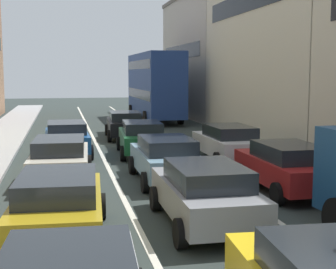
{
  "coord_description": "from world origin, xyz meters",
  "views": [
    {
      "loc": [
        -3.37,
        -3.65,
        3.59
      ],
      "look_at": [
        0.0,
        12.0,
        1.6
      ],
      "focal_mm": 52.83,
      "sensor_mm": 36.0,
      "label": 1
    }
  ],
  "objects": [
    {
      "name": "sedan_right_lane_behind_truck",
      "position": [
        3.25,
        9.99,
        0.8
      ],
      "size": [
        2.08,
        4.31,
        1.49
      ],
      "rotation": [
        0.0,
        0.0,
        1.57
      ],
      "color": "#A51E1E",
      "rests_on": "ground"
    },
    {
      "name": "bus_mid_queue_primary",
      "position": [
        3.54,
        33.27,
        2.83
      ],
      "size": [
        2.86,
        10.52,
        5.06
      ],
      "rotation": [
        0.0,
        0.0,
        1.58
      ],
      "color": "navy",
      "rests_on": "ground"
    },
    {
      "name": "lane_stripe_right",
      "position": [
        1.7,
        20.0,
        0.01
      ],
      "size": [
        0.16,
        60.0,
        0.01
      ],
      "primitive_type": "cube",
      "color": "silver",
      "rests_on": "ground"
    },
    {
      "name": "wagon_left_lane_second",
      "position": [
        -3.49,
        6.91,
        0.8
      ],
      "size": [
        2.28,
        4.4,
        1.49
      ],
      "rotation": [
        0.0,
        0.0,
        1.51
      ],
      "color": "#B29319",
      "rests_on": "ground"
    },
    {
      "name": "sedan_left_lane_third",
      "position": [
        -3.47,
        12.81,
        0.8
      ],
      "size": [
        2.25,
        4.39,
        1.49
      ],
      "rotation": [
        0.0,
        0.0,
        1.52
      ],
      "color": "beige",
      "rests_on": "ground"
    },
    {
      "name": "coupe_centre_lane_fourth",
      "position": [
        0.04,
        17.66,
        0.8
      ],
      "size": [
        2.27,
        4.4,
        1.49
      ],
      "rotation": [
        0.0,
        0.0,
        1.51
      ],
      "color": "#19592D",
      "rests_on": "ground"
    },
    {
      "name": "sedan_centre_lane_second",
      "position": [
        -0.12,
        7.29,
        0.8
      ],
      "size": [
        2.09,
        4.32,
        1.49
      ],
      "rotation": [
        0.0,
        0.0,
        1.56
      ],
      "color": "gray",
      "rests_on": "ground"
    },
    {
      "name": "lane_stripe_left",
      "position": [
        -1.7,
        20.0,
        0.01
      ],
      "size": [
        0.16,
        60.0,
        0.01
      ],
      "primitive_type": "cube",
      "color": "silver",
      "rests_on": "ground"
    },
    {
      "name": "sedan_centre_lane_fifth",
      "position": [
        0.01,
        23.44,
        0.8
      ],
      "size": [
        2.22,
        4.38,
        1.49
      ],
      "rotation": [
        0.0,
        0.0,
        1.53
      ],
      "color": "black",
      "rests_on": "ground"
    },
    {
      "name": "building_row_right",
      "position": [
        9.9,
        21.49,
        5.94
      ],
      "size": [
        7.2,
        43.9,
        13.72
      ],
      "rotation": [
        0.0,
        0.0,
        -1.57
      ],
      "color": "#B2ADA3",
      "rests_on": "ground"
    },
    {
      "name": "wagon_right_lane_far",
      "position": [
        3.23,
        15.33,
        0.8
      ],
      "size": [
        2.11,
        4.33,
        1.49
      ],
      "rotation": [
        0.0,
        0.0,
        1.59
      ],
      "color": "silver",
      "rests_on": "ground"
    },
    {
      "name": "hatchback_centre_lane_third",
      "position": [
        -0.03,
        12.17,
        0.8
      ],
      "size": [
        2.07,
        4.31,
        1.49
      ],
      "rotation": [
        0.0,
        0.0,
        1.57
      ],
      "color": "#759EB7",
      "rests_on": "ground"
    },
    {
      "name": "sedan_left_lane_fourth",
      "position": [
        -3.2,
        18.25,
        0.8
      ],
      "size": [
        2.14,
        4.34,
        1.49
      ],
      "rotation": [
        0.0,
        0.0,
        1.59
      ],
      "color": "#194C8C",
      "rests_on": "ground"
    }
  ]
}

